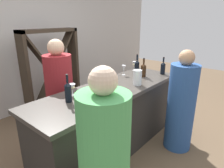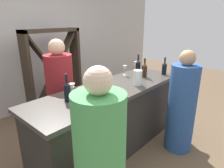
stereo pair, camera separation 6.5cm
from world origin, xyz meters
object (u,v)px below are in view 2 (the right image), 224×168
(person_right_guest, at_px, (61,97))
(wine_bottle_second_left_amber_brown, at_px, (144,70))
(wine_bottle_second_right_near_black, at_px, (164,68))
(person_center_guest, at_px, (182,107))
(wine_glass_near_left, at_px, (72,87))
(wine_rack, at_px, (54,72))
(wine_glass_near_right, at_px, (136,64))
(wine_bottle_leftmost_near_black, at_px, (67,91))
(water_pitcher, at_px, (138,78))
(wine_bottle_center_near_black, at_px, (138,67))
(wine_glass_near_center, at_px, (125,68))

(person_right_guest, bearing_deg, wine_bottle_second_left_amber_brown, 57.95)
(wine_bottle_second_right_near_black, distance_m, person_center_guest, 0.75)
(wine_bottle_second_left_amber_brown, bearing_deg, person_right_guest, 145.06)
(wine_bottle_second_left_amber_brown, height_order, person_center_guest, person_center_guest)
(wine_bottle_second_right_near_black, height_order, wine_glass_near_left, wine_bottle_second_right_near_black)
(wine_rack, height_order, wine_glass_near_right, wine_rack)
(wine_glass_near_right, xyz_separation_m, person_right_guest, (-1.28, 0.42, -0.34))
(wine_bottle_leftmost_near_black, xyz_separation_m, person_center_guest, (1.32, -0.77, -0.40))
(wine_rack, bearing_deg, water_pitcher, -85.37)
(wine_bottle_second_left_amber_brown, relative_size, wine_glass_near_right, 1.82)
(wine_bottle_leftmost_near_black, height_order, wine_bottle_second_left_amber_brown, wine_bottle_leftmost_near_black)
(wine_bottle_center_near_black, distance_m, wine_bottle_second_right_near_black, 0.43)
(wine_bottle_leftmost_near_black, relative_size, wine_bottle_second_right_near_black, 1.11)
(wine_bottle_center_near_black, bearing_deg, wine_bottle_second_right_near_black, -46.47)
(wine_glass_near_center, bearing_deg, person_right_guest, 154.20)
(wine_bottle_second_left_amber_brown, distance_m, water_pitcher, 0.43)
(wine_glass_near_right, bearing_deg, wine_glass_near_center, -175.00)
(person_center_guest, bearing_deg, wine_glass_near_left, 47.99)
(wine_rack, xyz_separation_m, water_pitcher, (0.15, -1.84, 0.23))
(water_pitcher, bearing_deg, wine_bottle_second_left_amber_brown, 20.98)
(person_center_guest, bearing_deg, wine_bottle_leftmost_near_black, 55.33)
(wine_rack, bearing_deg, person_right_guest, -117.98)
(wine_bottle_center_near_black, bearing_deg, person_center_guest, -96.62)
(wine_bottle_second_right_near_black, xyz_separation_m, person_right_guest, (-1.39, 0.90, -0.33))
(wine_bottle_second_left_amber_brown, distance_m, wine_glass_near_left, 1.24)
(wine_bottle_second_left_amber_brown, xyz_separation_m, wine_glass_near_left, (-1.22, 0.22, -0.01))
(wine_bottle_center_near_black, bearing_deg, wine_bottle_second_left_amber_brown, -103.19)
(wine_bottle_leftmost_near_black, bearing_deg, wine_bottle_center_near_black, 1.89)
(wine_glass_near_center, height_order, water_pitcher, water_pitcher)
(wine_bottle_leftmost_near_black, height_order, person_center_guest, person_center_guest)
(wine_bottle_center_near_black, height_order, water_pitcher, wine_bottle_center_near_black)
(wine_bottle_second_right_near_black, distance_m, person_right_guest, 1.69)
(wine_bottle_leftmost_near_black, xyz_separation_m, wine_glass_near_left, (0.16, 0.12, -0.02))
(water_pitcher, bearing_deg, wine_glass_near_right, 37.07)
(wine_glass_near_right, bearing_deg, wine_bottle_center_near_black, -137.56)
(wine_glass_near_right, xyz_separation_m, person_center_guest, (-0.29, -0.99, -0.39))
(wine_glass_near_center, relative_size, water_pitcher, 0.77)
(water_pitcher, bearing_deg, person_center_guest, -56.45)
(wine_glass_near_center, xyz_separation_m, wine_glass_near_right, (0.35, 0.03, -0.01))
(water_pitcher, bearing_deg, wine_rack, 94.63)
(wine_glass_near_left, bearing_deg, person_right_guest, 72.17)
(wine_glass_near_right, bearing_deg, person_center_guest, -106.08)
(wine_bottle_second_right_near_black, distance_m, water_pitcher, 0.73)
(water_pitcher, relative_size, person_center_guest, 0.15)
(wine_bottle_second_left_amber_brown, relative_size, water_pitcher, 1.40)
(wine_glass_near_right, bearing_deg, wine_rack, 119.60)
(wine_glass_near_left, bearing_deg, wine_bottle_second_left_amber_brown, -10.38)
(wine_bottle_leftmost_near_black, bearing_deg, wine_rack, 62.51)
(wine_bottle_leftmost_near_black, bearing_deg, wine_glass_near_center, 8.65)
(person_right_guest, bearing_deg, wine_rack, 154.92)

